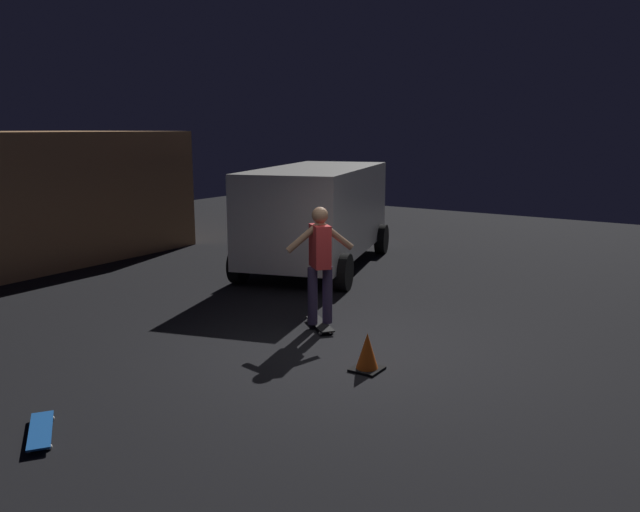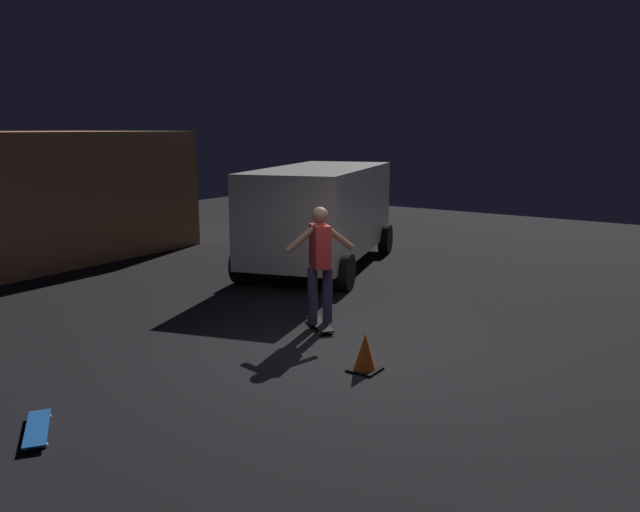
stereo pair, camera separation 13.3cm
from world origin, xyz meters
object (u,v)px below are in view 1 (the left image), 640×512
at_px(parked_van, 318,211).
at_px(skateboard_spare, 41,431).
at_px(skateboard_ridden, 320,324).
at_px(skater, 320,257).
at_px(traffic_cone, 367,353).

relative_size(parked_van, skateboard_spare, 6.62).
relative_size(skateboard_ridden, skateboard_spare, 0.97).
bearing_deg(skateboard_ridden, parked_van, 33.94).
bearing_deg(parked_van, skateboard_spare, -165.82).
distance_m(parked_van, skater, 4.10).
distance_m(skateboard_spare, skater, 4.26).
bearing_deg(traffic_cone, parked_van, 39.32).
distance_m(skateboard_ridden, traffic_cone, 1.71).
height_order(parked_van, skater, parked_van).
bearing_deg(skateboard_ridden, traffic_cone, -127.68).
xyz_separation_m(skateboard_ridden, skateboard_spare, (-4.13, 0.39, 0.00)).
distance_m(skateboard_ridden, skateboard_spare, 4.15).
xyz_separation_m(parked_van, skater, (-3.40, -2.29, -0.12)).
distance_m(parked_van, skateboard_spare, 7.84).
relative_size(skateboard_spare, skater, 0.45).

